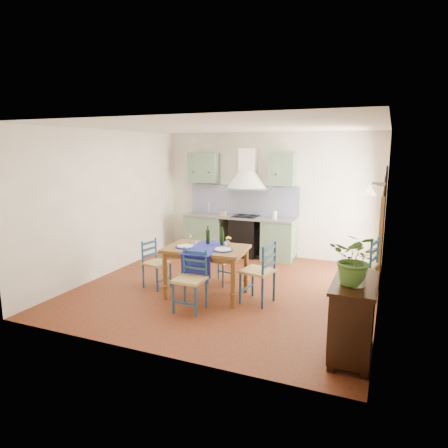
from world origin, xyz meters
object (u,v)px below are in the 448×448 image
Objects in this scene: dining_table at (206,253)px; sideboard at (353,316)px; potted_plant at (356,259)px; chair_near at (191,280)px.

sideboard is at bearing -24.90° from dining_table.
sideboard is at bearing 91.49° from potted_plant.
dining_table is 1.47× the size of chair_near.
chair_near is at bearing 168.19° from sideboard.
potted_plant is at bearing -27.36° from dining_table.
sideboard is 1.74× the size of potted_plant.
dining_table is at bearing 155.10° from sideboard.
potted_plant is (2.41, -0.63, 0.75)m from chair_near.
sideboard is 0.74m from potted_plant.
chair_near is 2.46m from sideboard.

